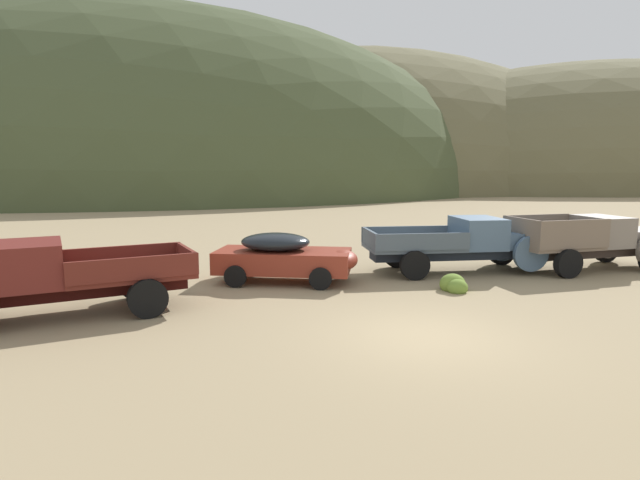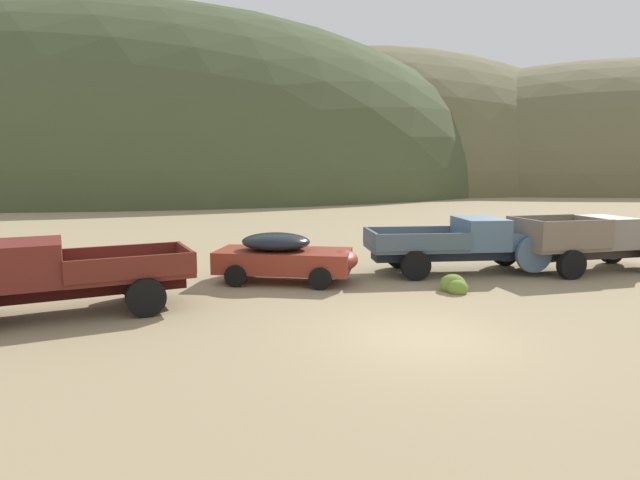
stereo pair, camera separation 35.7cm
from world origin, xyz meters
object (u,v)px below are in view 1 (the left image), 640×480
(car_rust_red, at_px, (287,257))
(truck_oxblood, at_px, (35,279))
(truck_chalk_blue, at_px, (473,243))
(truck_primer_gray, at_px, (597,241))

(car_rust_red, bearing_deg, truck_oxblood, -137.42)
(truck_oxblood, xyz_separation_m, car_rust_red, (6.52, 2.78, -0.18))
(car_rust_red, relative_size, truck_chalk_blue, 0.71)
(truck_oxblood, height_order, truck_primer_gray, truck_primer_gray)
(car_rust_red, height_order, truck_chalk_blue, truck_chalk_blue)
(truck_oxblood, xyz_separation_m, truck_primer_gray, (17.63, 2.53, 0.01))
(truck_oxblood, distance_m, truck_primer_gray, 17.81)
(truck_chalk_blue, bearing_deg, car_rust_red, -172.92)
(truck_primer_gray, bearing_deg, truck_oxblood, -175.14)
(car_rust_red, relative_size, truck_primer_gray, 0.82)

